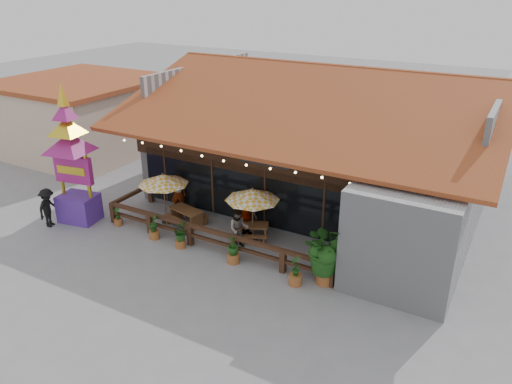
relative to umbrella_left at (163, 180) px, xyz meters
The scene contains 19 objects.
ground 4.99m from the umbrella_left, ahead, with size 100.00×100.00×0.00m, color gray.
restaurant_building 7.73m from the umbrella_left, 51.47° to the left, with size 15.50×14.73×6.09m.
patio_railing 2.79m from the umbrella_left, 19.86° to the right, with size 10.00×2.60×0.92m.
neighbor_building 11.78m from the umbrella_left, 152.51° to the left, with size 8.40×8.40×4.22m.
umbrella_left is the anchor object (origin of this frame).
umbrella_right 4.02m from the umbrella_left, ahead, with size 2.54×2.54×2.27m.
picnic_table_left 1.74m from the umbrella_left, 16.98° to the left, with size 1.71×1.56×0.71m.
picnic_table_right 4.17m from the umbrella_left, ahead, with size 1.77×1.67×0.67m.
thai_sign_tower 3.95m from the umbrella_left, 154.10° to the right, with size 2.67×2.67×6.26m.
tropical_plant 7.70m from the umbrella_left, ahead, with size 2.18×2.15×2.28m.
diner_a 1.48m from the umbrella_left, 96.07° to the left, with size 0.66×0.43×1.82m, color #362011.
diner_b 3.96m from the umbrella_left, ahead, with size 0.77×0.60×1.59m, color #362011.
diner_c 3.78m from the umbrella_left, 11.23° to the left, with size 1.02×0.43×1.75m, color #362011.
pedestrian 4.92m from the umbrella_left, 146.80° to the right, with size 1.08×0.62×1.67m, color black.
planter_a 2.55m from the umbrella_left, 143.60° to the right, with size 0.34×0.34×0.84m.
planter_b 2.07m from the umbrella_left, 69.90° to the right, with size 0.42×0.45×1.03m.
planter_c 2.72m from the umbrella_left, 37.76° to the right, with size 0.79×0.77×0.98m.
planter_d 4.64m from the umbrella_left, 18.17° to the right, with size 0.54×0.54×1.10m.
planter_e 7.10m from the umbrella_left, 12.85° to the right, with size 0.46×0.46×1.13m.
Camera 1 is at (8.07, -14.08, 9.54)m, focal length 35.00 mm.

